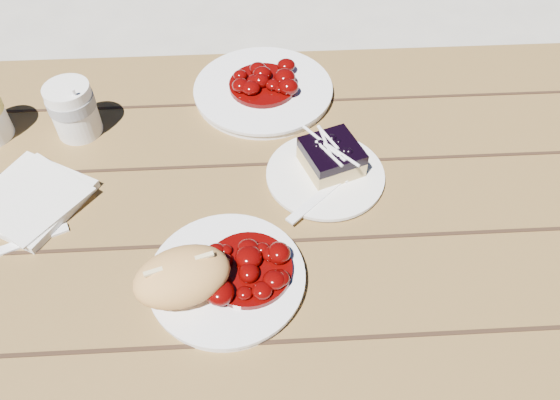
{
  "coord_description": "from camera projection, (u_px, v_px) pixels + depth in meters",
  "views": [
    {
      "loc": [
        -0.04,
        -0.56,
        1.4
      ],
      "look_at": [
        -0.02,
        -0.05,
        0.81
      ],
      "focal_mm": 35.0,
      "sensor_mm": 36.0,
      "label": 1
    }
  ],
  "objects": [
    {
      "name": "ground",
      "position": [
        285.0,
        386.0,
        1.43
      ],
      "size": [
        60.0,
        60.0,
        0.0
      ],
      "primitive_type": "plane",
      "color": "#ADA99D",
      "rests_on": "ground"
    },
    {
      "name": "goulash_stew",
      "position": [
        248.0,
        263.0,
        0.74
      ],
      "size": [
        0.12,
        0.12,
        0.04
      ],
      "primitive_type": null,
      "color": "#500302",
      "rests_on": "main_plate"
    },
    {
      "name": "picnic_table",
      "position": [
        287.0,
        258.0,
        0.98
      ],
      "size": [
        2.0,
        1.55,
        0.75
      ],
      "color": "brown",
      "rests_on": "ground"
    },
    {
      "name": "coffee_cup",
      "position": [
        73.0,
        110.0,
        0.93
      ],
      "size": [
        0.08,
        0.08,
        0.1
      ],
      "primitive_type": "cylinder",
      "color": "white",
      "rests_on": "picnic_table"
    },
    {
      "name": "blueberry_cake",
      "position": [
        331.0,
        156.0,
        0.87
      ],
      "size": [
        0.11,
        0.11,
        0.05
      ],
      "rotation": [
        0.0,
        0.0,
        0.35
      ],
      "color": "tan",
      "rests_on": "dessert_plate"
    },
    {
      "name": "bread_roll",
      "position": [
        182.0,
        277.0,
        0.71
      ],
      "size": [
        0.15,
        0.12,
        0.07
      ],
      "primitive_type": "ellipsoid",
      "rotation": [
        0.0,
        0.0,
        0.31
      ],
      "color": "tan",
      "rests_on": "main_plate"
    },
    {
      "name": "napkin_stack",
      "position": [
        31.0,
        199.0,
        0.85
      ],
      "size": [
        0.2,
        0.2,
        0.01
      ],
      "primitive_type": "cube",
      "rotation": [
        0.0,
        0.0,
        1.05
      ],
      "color": "white",
      "rests_on": "picnic_table"
    },
    {
      "name": "dessert_plate",
      "position": [
        325.0,
        176.0,
        0.89
      ],
      "size": [
        0.19,
        0.19,
        0.01
      ],
      "primitive_type": "cylinder",
      "color": "white",
      "rests_on": "picnic_table"
    },
    {
      "name": "fork_dessert",
      "position": [
        316.0,
        199.0,
        0.84
      ],
      "size": [
        0.13,
        0.13,
        0.0
      ],
      "primitive_type": null,
      "rotation": [
        0.0,
        0.0,
        -0.81
      ],
      "color": "white",
      "rests_on": "dessert_plate"
    },
    {
      "name": "second_plate",
      "position": [
        263.0,
        91.0,
        1.02
      ],
      "size": [
        0.25,
        0.25,
        0.02
      ],
      "primitive_type": "cylinder",
      "color": "white",
      "rests_on": "picnic_table"
    },
    {
      "name": "fork_table",
      "position": [
        25.0,
        242.0,
        0.8
      ],
      "size": [
        0.16,
        0.09,
        0.0
      ],
      "primitive_type": null,
      "rotation": [
        0.0,
        0.0,
        1.99
      ],
      "color": "white",
      "rests_on": "picnic_table"
    },
    {
      "name": "main_plate",
      "position": [
        227.0,
        279.0,
        0.75
      ],
      "size": [
        0.21,
        0.21,
        0.02
      ],
      "primitive_type": "cylinder",
      "color": "white",
      "rests_on": "picnic_table"
    },
    {
      "name": "second_stew",
      "position": [
        263.0,
        78.0,
        1.0
      ],
      "size": [
        0.13,
        0.13,
        0.04
      ],
      "primitive_type": null,
      "color": "#500302",
      "rests_on": "second_plate"
    }
  ]
}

